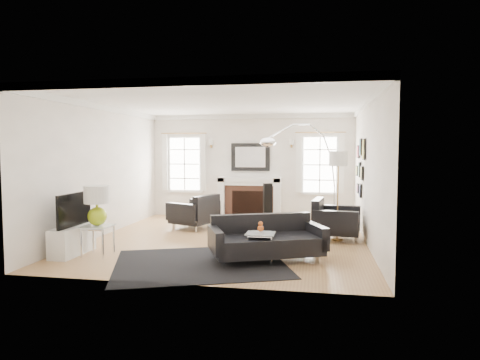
% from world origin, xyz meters
% --- Properties ---
extents(floor, '(6.00, 6.00, 0.00)m').
position_xyz_m(floor, '(0.00, 0.00, 0.00)').
color(floor, '#A06F43').
rests_on(floor, ground).
extents(back_wall, '(5.50, 0.04, 2.80)m').
position_xyz_m(back_wall, '(0.00, 3.00, 1.40)').
color(back_wall, white).
rests_on(back_wall, floor).
extents(front_wall, '(5.50, 0.04, 2.80)m').
position_xyz_m(front_wall, '(0.00, -3.00, 1.40)').
color(front_wall, white).
rests_on(front_wall, floor).
extents(left_wall, '(0.04, 6.00, 2.80)m').
position_xyz_m(left_wall, '(-2.75, 0.00, 1.40)').
color(left_wall, white).
rests_on(left_wall, floor).
extents(right_wall, '(0.04, 6.00, 2.80)m').
position_xyz_m(right_wall, '(2.75, 0.00, 1.40)').
color(right_wall, white).
rests_on(right_wall, floor).
extents(ceiling, '(5.50, 6.00, 0.02)m').
position_xyz_m(ceiling, '(0.00, 0.00, 2.80)').
color(ceiling, white).
rests_on(ceiling, back_wall).
extents(crown_molding, '(5.50, 6.00, 0.12)m').
position_xyz_m(crown_molding, '(0.00, 0.00, 2.74)').
color(crown_molding, white).
rests_on(crown_molding, back_wall).
extents(fireplace, '(1.70, 0.69, 1.11)m').
position_xyz_m(fireplace, '(0.00, 2.79, 0.54)').
color(fireplace, white).
rests_on(fireplace, floor).
extents(mantel_mirror, '(1.05, 0.07, 0.75)m').
position_xyz_m(mantel_mirror, '(0.00, 2.95, 1.65)').
color(mantel_mirror, black).
rests_on(mantel_mirror, back_wall).
extents(window_left, '(1.24, 0.15, 1.62)m').
position_xyz_m(window_left, '(-1.85, 2.95, 1.46)').
color(window_left, white).
rests_on(window_left, back_wall).
extents(window_right, '(1.24, 0.15, 1.62)m').
position_xyz_m(window_right, '(1.85, 2.95, 1.46)').
color(window_right, white).
rests_on(window_right, back_wall).
extents(gallery_wall, '(0.04, 1.73, 1.29)m').
position_xyz_m(gallery_wall, '(2.72, 1.30, 1.53)').
color(gallery_wall, black).
rests_on(gallery_wall, right_wall).
extents(tv_unit, '(0.35, 1.00, 1.09)m').
position_xyz_m(tv_unit, '(-2.44, -1.70, 0.33)').
color(tv_unit, white).
rests_on(tv_unit, floor).
extents(area_rug, '(3.30, 3.04, 0.01)m').
position_xyz_m(area_rug, '(-0.07, -1.91, 0.01)').
color(area_rug, black).
rests_on(area_rug, floor).
extents(sofa, '(2.04, 1.50, 0.61)m').
position_xyz_m(sofa, '(0.95, -1.48, 0.33)').
color(sofa, black).
rests_on(sofa, floor).
extents(armchair_left, '(1.17, 1.24, 0.66)m').
position_xyz_m(armchair_left, '(-1.00, 1.08, 0.37)').
color(armchair_left, black).
rests_on(armchair_left, floor).
extents(armchair_right, '(1.03, 1.12, 0.69)m').
position_xyz_m(armchair_right, '(2.13, 0.44, 0.38)').
color(armchair_right, black).
rests_on(armchair_right, floor).
extents(coffee_table, '(0.78, 0.78, 0.35)m').
position_xyz_m(coffee_table, '(-1.09, 1.19, 0.31)').
color(coffee_table, silver).
rests_on(coffee_table, floor).
extents(side_table_left, '(0.48, 0.48, 0.53)m').
position_xyz_m(side_table_left, '(-1.97, -1.69, 0.42)').
color(side_table_left, silver).
rests_on(side_table_left, floor).
extents(nesting_table, '(0.46, 0.38, 0.50)m').
position_xyz_m(nesting_table, '(0.89, -1.73, 0.39)').
color(nesting_table, silver).
rests_on(nesting_table, floor).
extents(gourd_lamp, '(0.43, 0.43, 0.70)m').
position_xyz_m(gourd_lamp, '(-1.97, -1.69, 0.93)').
color(gourd_lamp, '#A0BA17').
rests_on(gourd_lamp, side_table_left).
extents(orange_vase, '(0.11, 0.11, 0.17)m').
position_xyz_m(orange_vase, '(0.89, -1.73, 0.60)').
color(orange_vase, '#BF4E18').
rests_on(orange_vase, nesting_table).
extents(arc_floor_lamp, '(1.79, 1.66, 2.53)m').
position_xyz_m(arc_floor_lamp, '(1.46, 1.38, 1.37)').
color(arc_floor_lamp, silver).
rests_on(arc_floor_lamp, floor).
extents(stick_floor_lamp, '(0.37, 0.37, 1.82)m').
position_xyz_m(stick_floor_lamp, '(2.20, 0.38, 1.57)').
color(stick_floor_lamp, '#A7783A').
rests_on(stick_floor_lamp, floor).
extents(speaker_tower, '(0.25, 0.25, 1.01)m').
position_xyz_m(speaker_tower, '(0.58, 2.00, 0.50)').
color(speaker_tower, black).
rests_on(speaker_tower, floor).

